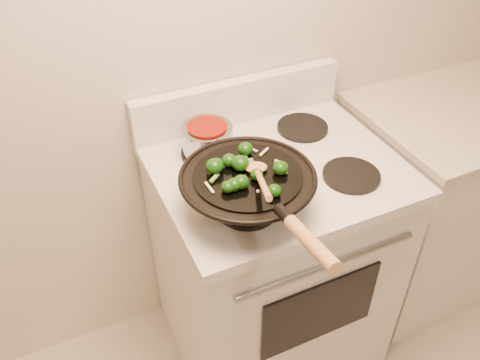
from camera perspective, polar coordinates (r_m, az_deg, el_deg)
name	(u,v)px	position (r m, az deg, el deg)	size (l,w,h in m)	color
stove	(272,259)	(1.95, 3.58, -8.87)	(0.78, 0.67, 1.08)	silver
counter_unit	(439,196)	(2.39, 21.48, -1.73)	(0.79, 0.62, 0.91)	white
wok	(248,190)	(1.42, 0.94, -1.14)	(0.38, 0.64, 0.21)	black
stirfry	(241,169)	(1.38, 0.10, 1.20)	(0.24, 0.25, 0.04)	#0F3B09
wooden_spoon	(259,176)	(1.32, 2.17, 0.49)	(0.13, 0.28, 0.12)	#B37A46
saucepan	(208,139)	(1.65, -3.64, 4.61)	(0.17, 0.27, 0.10)	#919499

